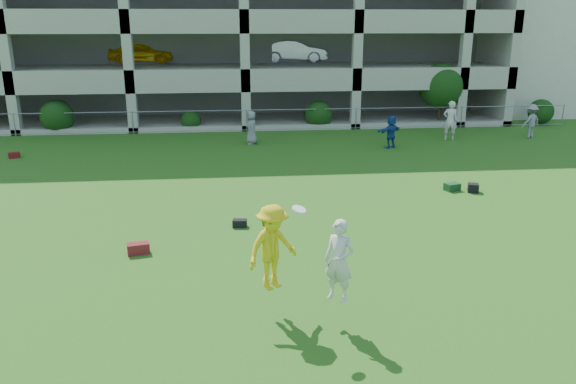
{
  "coord_description": "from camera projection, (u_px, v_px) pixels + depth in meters",
  "views": [
    {
      "loc": [
        -0.81,
        -11.07,
        5.71
      ],
      "look_at": [
        0.62,
        3.0,
        1.4
      ],
      "focal_mm": 35.0,
      "sensor_mm": 36.0,
      "label": 1
    }
  ],
  "objects": [
    {
      "name": "bag_red_a",
      "position": [
        138.0,
        248.0,
        14.36
      ],
      "size": [
        0.6,
        0.42,
        0.28
      ],
      "primitive_type": "cube",
      "rotation": [
        0.0,
        0.0,
        0.23
      ],
      "color": "#5F1E10",
      "rests_on": "ground"
    },
    {
      "name": "parking_garage",
      "position": [
        241.0,
        16.0,
        36.88
      ],
      "size": [
        30.0,
        14.0,
        12.0
      ],
      "color": "#9E998C",
      "rests_on": "ground"
    },
    {
      "name": "shrub_row",
      "position": [
        329.0,
        101.0,
        31.03
      ],
      "size": [
        34.38,
        2.52,
        3.5
      ],
      "color": "#163D11",
      "rests_on": "ground"
    },
    {
      "name": "ground",
      "position": [
        274.0,
        294.0,
        12.27
      ],
      "size": [
        100.0,
        100.0,
        0.0
      ],
      "primitive_type": "plane",
      "color": "#235114",
      "rests_on": "ground"
    },
    {
      "name": "crate_d",
      "position": [
        473.0,
        188.0,
        19.54
      ],
      "size": [
        0.44,
        0.44,
        0.3
      ],
      "primitive_type": "cube",
      "rotation": [
        0.0,
        0.0,
        -0.33
      ],
      "color": "black",
      "rests_on": "ground"
    },
    {
      "name": "bystander_f",
      "position": [
        531.0,
        121.0,
        28.46
      ],
      "size": [
        1.26,
        0.99,
        1.71
      ],
      "primitive_type": "imported",
      "rotation": [
        0.0,
        0.0,
        3.51
      ],
      "color": "gray",
      "rests_on": "ground"
    },
    {
      "name": "frisbee_contest",
      "position": [
        287.0,
        250.0,
        10.97
      ],
      "size": [
        2.23,
        1.49,
        1.9
      ],
      "color": "yellow",
      "rests_on": "ground"
    },
    {
      "name": "bystander_d",
      "position": [
        391.0,
        132.0,
        26.19
      ],
      "size": [
        1.45,
        1.13,
        1.54
      ],
      "primitive_type": "imported",
      "rotation": [
        0.0,
        0.0,
        3.69
      ],
      "color": "navy",
      "rests_on": "ground"
    },
    {
      "name": "bystander_c",
      "position": [
        251.0,
        127.0,
        27.06
      ],
      "size": [
        0.62,
        0.85,
        1.6
      ],
      "primitive_type": "imported",
      "rotation": [
        0.0,
        0.0,
        -1.42
      ],
      "color": "gray",
      "rests_on": "ground"
    },
    {
      "name": "bag_green_c",
      "position": [
        452.0,
        187.0,
        19.73
      ],
      "size": [
        0.58,
        0.48,
        0.26
      ],
      "primitive_type": "cube",
      "rotation": [
        0.0,
        0.0,
        0.3
      ],
      "color": "#123419",
      "rests_on": "ground"
    },
    {
      "name": "bystander_e",
      "position": [
        450.0,
        121.0,
        27.88
      ],
      "size": [
        0.8,
        0.62,
        1.96
      ],
      "primitive_type": "imported",
      "rotation": [
        0.0,
        0.0,
        2.92
      ],
      "color": "silver",
      "rests_on": "ground"
    },
    {
      "name": "bag_red_f",
      "position": [
        14.0,
        155.0,
        24.44
      ],
      "size": [
        0.53,
        0.47,
        0.24
      ],
      "primitive_type": "cube",
      "rotation": [
        0.0,
        0.0,
        0.53
      ],
      "color": "#510D0E",
      "rests_on": "ground"
    },
    {
      "name": "bag_black_b",
      "position": [
        240.0,
        223.0,
        16.23
      ],
      "size": [
        0.43,
        0.3,
        0.22
      ],
      "primitive_type": "cube",
      "rotation": [
        0.0,
        0.0,
        -0.12
      ],
      "color": "black",
      "rests_on": "ground"
    },
    {
      "name": "stucco_building",
      "position": [
        566.0,
        32.0,
        39.69
      ],
      "size": [
        16.0,
        14.0,
        10.0
      ],
      "primitive_type": "cube",
      "color": "beige",
      "rests_on": "ground"
    },
    {
      "name": "fence",
      "position": [
        246.0,
        120.0,
        30.18
      ],
      "size": [
        36.06,
        0.06,
        1.2
      ],
      "color": "gray",
      "rests_on": "ground"
    }
  ]
}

